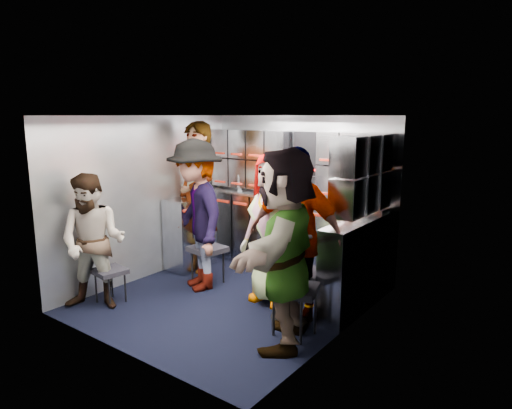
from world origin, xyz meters
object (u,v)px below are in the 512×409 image
Objects in this scene: jump_seat_mid_left at (207,251)px; attendant_arc_b at (196,215)px; jump_seat_near_right at (295,292)px; attendant_arc_e at (285,248)px; jump_seat_center at (283,265)px; attendant_arc_c at (275,228)px; attendant_arc_d at (295,236)px; jump_seat_mid_right at (303,275)px; attendant_standing at (198,197)px; attendant_arc_a at (93,242)px; jump_seat_near_left at (110,273)px.

attendant_arc_b is (0.00, -0.18, 0.49)m from jump_seat_mid_left.
jump_seat_near_right is 0.28× the size of attendant_arc_e.
jump_seat_center is 0.25× the size of attendant_arc_b.
attendant_arc_d reaches higher than attendant_arc_c.
jump_seat_mid_right is at bearing 33.99° from attendant_arc_b.
attendant_arc_b is 1.01× the size of attendant_arc_d.
jump_seat_near_right is at bearing -4.64° from attendant_standing.
jump_seat_mid_right is (1.43, -0.06, 0.01)m from jump_seat_mid_left.
jump_seat_mid_left is at bearing -135.08° from attendant_arc_e.
attendant_arc_a is (-2.10, -0.76, 0.31)m from jump_seat_near_right.
attendant_arc_c is at bearing -161.64° from attendant_arc_e.
attendant_arc_d reaches higher than jump_seat_center.
attendant_arc_d is at bearing 1.08° from attendant_standing.
attendant_arc_d is at bearing -27.88° from attendant_arc_c.
attendant_standing is at bearing 161.68° from attendant_arc_b.
attendant_arc_b is 1.71m from attendant_arc_e.
attendant_standing reaches higher than jump_seat_mid_right.
attendant_arc_e reaches higher than jump_seat_center.
jump_seat_mid_right is 0.24× the size of attendant_standing.
jump_seat_near_right reaches higher than jump_seat_mid_left.
attendant_arc_e is (2.10, 0.40, 0.57)m from jump_seat_near_left.
attendant_arc_b and attendant_arc_e have the same top height.
attendant_standing is (-0.00, 1.45, 0.66)m from jump_seat_near_left.
jump_seat_near_right is at bearing -12.72° from attendant_arc_a.
jump_seat_near_right is at bearing -37.64° from attendant_arc_c.
jump_seat_center is (0.99, 0.23, -0.05)m from jump_seat_mid_left.
jump_seat_mid_left is at bearing -167.12° from jump_seat_center.
attendant_arc_a is at bearing -147.15° from jump_seat_mid_right.
jump_seat_mid_right is (0.44, -0.28, 0.06)m from jump_seat_center.
jump_seat_near_left is 1.94m from attendant_arc_c.
attendant_arc_d is at bearing -46.39° from jump_seat_center.
attendant_arc_d is 0.98× the size of attendant_arc_e.
jump_seat_center is (1.47, 1.34, 0.02)m from jump_seat_near_left.
jump_seat_near_left is 0.22× the size of attendant_arc_d.
attendant_arc_c is at bearing 137.53° from jump_seat_near_right.
attendant_arc_d is 0.51m from attendant_arc_e.
jump_seat_near_left is 1.59m from attendant_standing.
jump_seat_center is at bearing 129.78° from jump_seat_near_right.
attendant_arc_d is at bearing -3.75° from attendant_arc_a.
attendant_standing is at bearing 168.30° from jump_seat_mid_right.
jump_seat_mid_right is 0.27× the size of attendant_arc_d.
attendant_standing is 2.35m from attendant_arc_e.
jump_seat_near_left is 0.23× the size of attendant_arc_c.
attendant_arc_e is at bearing -8.71° from attendant_standing.
attendant_arc_d is at bearing 26.80° from attendant_arc_b.
jump_seat_near_left is 0.27× the size of attendant_arc_a.
jump_seat_near_left is 1.19m from attendant_arc_b.
attendant_arc_e reaches higher than jump_seat_near_right.
jump_seat_mid_left is at bearing 37.10° from attendant_arc_a.
jump_seat_center is 0.99m from jump_seat_near_right.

